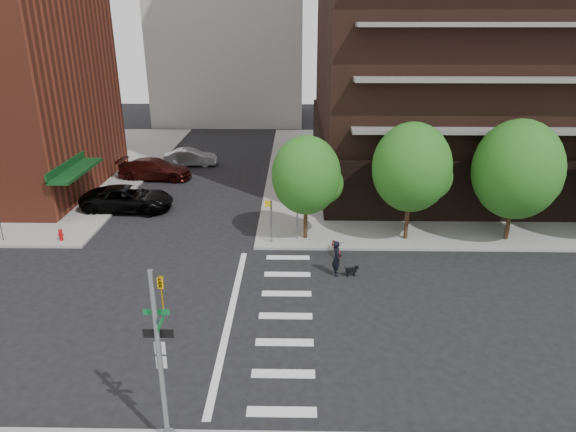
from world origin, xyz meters
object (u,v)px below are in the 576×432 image
(parked_car_black, at_px, (128,199))
(parked_car_maroon, at_px, (155,169))
(traffic_signal, at_px, (163,375))
(parked_car_silver, at_px, (190,157))
(scooter, at_px, (336,247))
(fire_hydrant, at_px, (61,234))
(dog_walker, at_px, (337,258))

(parked_car_black, xyz_separation_m, parked_car_maroon, (0.00, 7.32, 0.01))
(traffic_signal, distance_m, parked_car_silver, 32.85)
(parked_car_black, bearing_deg, parked_car_maroon, 2.10)
(traffic_signal, relative_size, scooter, 3.41)
(fire_hydrant, relative_size, scooter, 0.42)
(fire_hydrant, bearing_deg, traffic_signal, -56.74)
(fire_hydrant, xyz_separation_m, parked_car_silver, (4.39, 17.01, 0.22))
(fire_hydrant, xyz_separation_m, parked_car_maroon, (2.30, 12.87, 0.31))
(fire_hydrant, xyz_separation_m, scooter, (16.21, -1.30, -0.09))
(traffic_signal, bearing_deg, parked_car_maroon, 105.35)
(parked_car_maroon, xyz_separation_m, dog_walker, (13.75, -16.64, 0.09))
(fire_hydrant, height_order, dog_walker, dog_walker)
(parked_car_silver, bearing_deg, parked_car_maroon, 148.17)
(parked_car_maroon, distance_m, scooter, 19.86)
(scooter, bearing_deg, traffic_signal, -124.00)
(traffic_signal, distance_m, parked_car_maroon, 29.26)
(parked_car_maroon, height_order, dog_walker, dog_walker)
(parked_car_silver, bearing_deg, parked_car_black, 164.61)
(scooter, distance_m, dog_walker, 2.52)
(traffic_signal, relative_size, parked_car_black, 0.98)
(parked_car_silver, distance_m, scooter, 21.80)
(fire_hydrant, xyz_separation_m, dog_walker, (16.05, -3.77, 0.40))
(parked_car_black, xyz_separation_m, dog_walker, (13.75, -9.31, 0.10))
(fire_hydrant, height_order, parked_car_black, parked_car_black)
(traffic_signal, xyz_separation_m, parked_car_black, (-7.73, 20.84, -1.84))
(parked_car_black, height_order, scooter, parked_car_black)
(parked_car_maroon, bearing_deg, traffic_signal, -160.71)
(traffic_signal, xyz_separation_m, dog_walker, (6.02, 11.53, -1.74))
(traffic_signal, relative_size, parked_car_silver, 1.28)
(parked_car_maroon, relative_size, parked_car_silver, 1.27)
(fire_hydrant, distance_m, parked_car_silver, 17.57)
(scooter, bearing_deg, parked_car_silver, 112.68)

